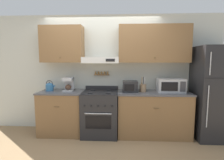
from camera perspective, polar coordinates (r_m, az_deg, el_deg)
name	(u,v)px	position (r m, az deg, el deg)	size (l,w,h in m)	color
ground_plane	(99,140)	(3.64, -4.38, -19.08)	(16.00, 16.00, 0.00)	#937551
wall_back	(107,63)	(3.86, -1.50, 5.50)	(5.20, 0.46, 2.55)	silver
counter_left	(62,112)	(3.95, -15.92, -10.03)	(0.91, 0.65, 0.92)	brown
counter_right	(153,114)	(3.81, 13.26, -10.61)	(1.47, 0.65, 0.92)	brown
stove_range	(100,113)	(3.75, -3.84, -10.73)	(0.73, 0.70, 0.99)	#232326
refrigerator	(213,93)	(4.02, 30.07, -3.66)	(0.70, 0.73, 1.84)	#232326
tea_kettle	(50,87)	(3.94, -19.71, -2.03)	(0.21, 0.16, 0.23)	teal
coffee_maker	(69,84)	(3.82, -13.93, -1.29)	(0.20, 0.24, 0.29)	#ADAFB5
microwave	(170,85)	(3.78, 18.55, -1.64)	(0.53, 0.35, 0.28)	#ADAFB5
utensil_crock	(143,88)	(3.66, 10.06, -2.54)	(0.14, 0.14, 0.31)	#8E7051
toaster_oven	(130,86)	(3.63, 5.92, -2.10)	(0.31, 0.29, 0.22)	#232326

